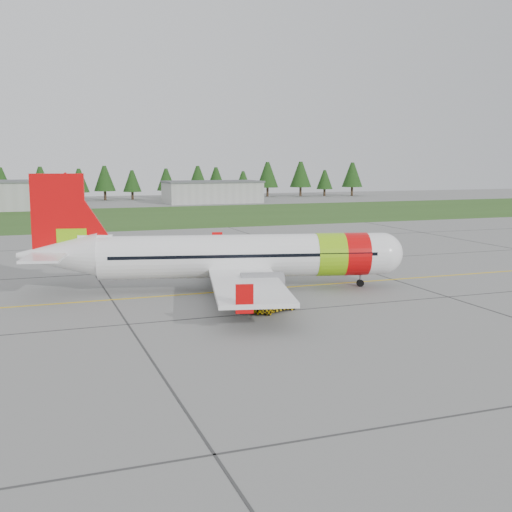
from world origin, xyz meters
name	(u,v)px	position (x,y,z in m)	size (l,w,h in m)	color
ground	(334,307)	(0.00, 0.00, 0.00)	(320.00, 320.00, 0.00)	gray
aircraft	(234,256)	(-4.83, 8.67, 2.77)	(31.30, 29.39, 9.61)	white
follow_me_car	(273,284)	(-4.74, 0.17, 1.97)	(1.58, 1.34, 3.93)	yellow
service_van	(47,226)	(-18.15, 49.33, 1.96)	(1.36, 1.29, 3.91)	white
grass_strip	(140,217)	(0.00, 82.00, 0.01)	(320.00, 50.00, 0.03)	#30561E
taxi_guideline	(291,287)	(0.00, 8.00, 0.01)	(120.00, 0.25, 0.02)	gold
hangar_east	(212,193)	(25.00, 118.00, 2.60)	(24.00, 12.00, 5.20)	#A8A8A3
treeline	(103,182)	(0.00, 138.00, 5.00)	(160.00, 8.00, 10.00)	#1C3F14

